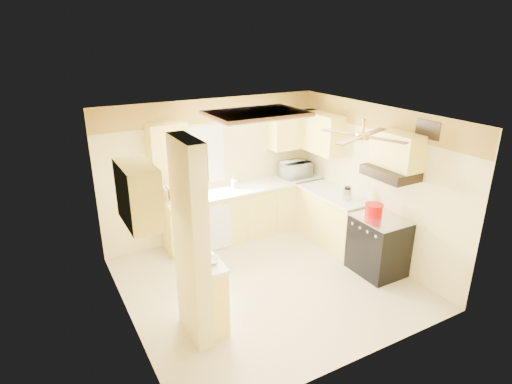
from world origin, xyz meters
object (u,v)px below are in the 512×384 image
bowl (210,261)px  kettle (347,194)px  microwave (296,169)px  dutch_oven (374,210)px  stove (378,245)px

bowl → kettle: bearing=15.6°
kettle → microwave: bearing=92.7°
bowl → dutch_oven: 2.75m
microwave → kettle: size_ratio=2.32×
bowl → dutch_oven: (2.75, 0.13, 0.04)m
stove → bowl: bearing=-179.9°
microwave → kettle: microwave is taller
bowl → dutch_oven: bearing=2.8°
dutch_oven → kettle: (0.02, 0.64, 0.04)m
microwave → bowl: bearing=39.1°
bowl → stove: bearing=0.1°
bowl → kettle: kettle is taller
stove → kettle: size_ratio=3.86×
stove → kettle: 0.97m
kettle → dutch_oven: bearing=-91.6°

